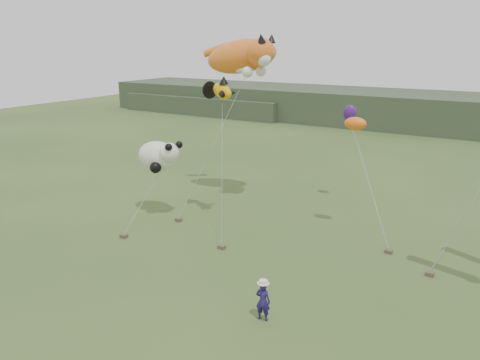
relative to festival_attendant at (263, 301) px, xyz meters
The scene contains 8 objects.
ground 2.53m from the festival_attendant, 156.37° to the left, with size 120.00×120.00×0.00m, color #385123.
headland 45.98m from the festival_attendant, 96.65° to the left, with size 90.00×13.00×4.00m.
festival_attendant is the anchor object (origin of this frame).
sandbag_anchors 6.58m from the festival_attendant, 119.69° to the left, with size 14.90×5.59×0.18m.
cat_kite 16.53m from the festival_attendant, 123.19° to the left, with size 5.94×3.41×2.74m.
fish_kite 12.68m from the festival_attendant, 132.51° to the left, with size 2.69×1.74×1.36m.
panda_kite 12.88m from the festival_attendant, 147.30° to the left, with size 3.00×1.94×1.87m.
misc_kites 13.36m from the festival_attendant, 94.72° to the left, with size 2.81×5.21×1.03m.
Camera 1 is at (9.33, -14.38, 9.86)m, focal length 35.00 mm.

